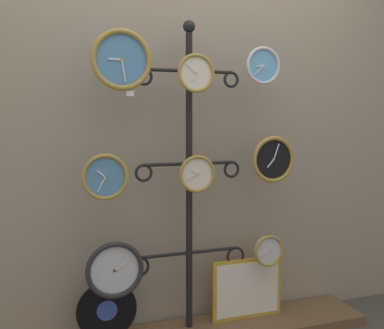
{
  "coord_description": "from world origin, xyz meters",
  "views": [
    {
      "loc": [
        -0.84,
        -2.02,
        1.29
      ],
      "look_at": [
        0.0,
        0.36,
        1.04
      ],
      "focal_mm": 42.0,
      "sensor_mm": 36.0,
      "label": 1
    }
  ],
  "objects_px": {
    "clock_top_center": "(195,73)",
    "clock_middle_right": "(273,159)",
    "clock_bottom_left": "(115,270)",
    "vinyl_record": "(107,310)",
    "clock_top_left": "(121,60)",
    "clock_middle_center": "(197,174)",
    "display_stand": "(189,243)",
    "picture_frame": "(247,288)",
    "clock_top_right": "(263,66)",
    "clock_middle_left": "(105,177)",
    "clock_bottom_right": "(269,251)"
  },
  "relations": [
    {
      "from": "clock_middle_center",
      "to": "vinyl_record",
      "type": "xyz_separation_m",
      "value": [
        -0.5,
        0.1,
        -0.76
      ]
    },
    {
      "from": "clock_top_left",
      "to": "clock_top_center",
      "type": "bearing_deg",
      "value": -0.27
    },
    {
      "from": "clock_middle_center",
      "to": "clock_middle_right",
      "type": "height_order",
      "value": "clock_middle_right"
    },
    {
      "from": "vinyl_record",
      "to": "clock_top_left",
      "type": "bearing_deg",
      "value": -52.25
    },
    {
      "from": "clock_bottom_left",
      "to": "clock_bottom_right",
      "type": "relative_size",
      "value": 1.62
    },
    {
      "from": "picture_frame",
      "to": "clock_top_left",
      "type": "bearing_deg",
      "value": -172.74
    },
    {
      "from": "clock_middle_left",
      "to": "clock_middle_right",
      "type": "relative_size",
      "value": 0.89
    },
    {
      "from": "clock_top_left",
      "to": "clock_middle_right",
      "type": "distance_m",
      "value": 1.04
    },
    {
      "from": "clock_bottom_left",
      "to": "clock_top_center",
      "type": "bearing_deg",
      "value": -2.93
    },
    {
      "from": "clock_top_left",
      "to": "clock_bottom_left",
      "type": "xyz_separation_m",
      "value": [
        -0.05,
        0.02,
        -1.11
      ]
    },
    {
      "from": "clock_bottom_left",
      "to": "picture_frame",
      "type": "height_order",
      "value": "clock_bottom_left"
    },
    {
      "from": "clock_bottom_left",
      "to": "vinyl_record",
      "type": "relative_size",
      "value": 0.93
    },
    {
      "from": "clock_top_right",
      "to": "clock_bottom_left",
      "type": "bearing_deg",
      "value": -179.23
    },
    {
      "from": "picture_frame",
      "to": "clock_middle_right",
      "type": "bearing_deg",
      "value": -38.54
    },
    {
      "from": "clock_middle_left",
      "to": "display_stand",
      "type": "bearing_deg",
      "value": 10.68
    },
    {
      "from": "clock_middle_center",
      "to": "picture_frame",
      "type": "bearing_deg",
      "value": 14.0
    },
    {
      "from": "vinyl_record",
      "to": "clock_middle_left",
      "type": "bearing_deg",
      "value": -95.62
    },
    {
      "from": "clock_top_left",
      "to": "vinyl_record",
      "type": "distance_m",
      "value": 1.37
    },
    {
      "from": "clock_middle_left",
      "to": "clock_bottom_left",
      "type": "distance_m",
      "value": 0.51
    },
    {
      "from": "clock_bottom_right",
      "to": "vinyl_record",
      "type": "distance_m",
      "value": 1.01
    },
    {
      "from": "clock_top_left",
      "to": "clock_bottom_left",
      "type": "distance_m",
      "value": 1.11
    },
    {
      "from": "vinyl_record",
      "to": "clock_middle_center",
      "type": "bearing_deg",
      "value": -11.27
    },
    {
      "from": "clock_bottom_left",
      "to": "picture_frame",
      "type": "bearing_deg",
      "value": 5.39
    },
    {
      "from": "picture_frame",
      "to": "clock_middle_center",
      "type": "bearing_deg",
      "value": -166.0
    },
    {
      "from": "display_stand",
      "to": "clock_middle_center",
      "type": "xyz_separation_m",
      "value": [
        0.01,
        -0.1,
        0.42
      ]
    },
    {
      "from": "clock_top_center",
      "to": "clock_middle_right",
      "type": "xyz_separation_m",
      "value": [
        0.49,
        0.01,
        -0.48
      ]
    },
    {
      "from": "display_stand",
      "to": "clock_bottom_right",
      "type": "distance_m",
      "value": 0.49
    },
    {
      "from": "clock_bottom_right",
      "to": "display_stand",
      "type": "bearing_deg",
      "value": 169.8
    },
    {
      "from": "clock_middle_left",
      "to": "picture_frame",
      "type": "height_order",
      "value": "clock_middle_left"
    },
    {
      "from": "clock_top_center",
      "to": "clock_middle_right",
      "type": "distance_m",
      "value": 0.69
    },
    {
      "from": "clock_top_left",
      "to": "clock_middle_right",
      "type": "height_order",
      "value": "clock_top_left"
    },
    {
      "from": "display_stand",
      "to": "clock_top_center",
      "type": "distance_m",
      "value": 0.98
    },
    {
      "from": "display_stand",
      "to": "clock_top_right",
      "type": "bearing_deg",
      "value": -10.12
    },
    {
      "from": "clock_middle_center",
      "to": "vinyl_record",
      "type": "bearing_deg",
      "value": 168.73
    },
    {
      "from": "display_stand",
      "to": "clock_top_left",
      "type": "relative_size",
      "value": 5.83
    },
    {
      "from": "display_stand",
      "to": "picture_frame",
      "type": "xyz_separation_m",
      "value": [
        0.38,
        -0.01,
        -0.32
      ]
    },
    {
      "from": "clock_top_right",
      "to": "clock_middle_center",
      "type": "bearing_deg",
      "value": -176.57
    },
    {
      "from": "clock_middle_left",
      "to": "picture_frame",
      "type": "bearing_deg",
      "value": 5.49
    },
    {
      "from": "clock_top_right",
      "to": "vinyl_record",
      "type": "relative_size",
      "value": 0.65
    },
    {
      "from": "clock_top_right",
      "to": "clock_top_left",
      "type": "bearing_deg",
      "value": -177.73
    },
    {
      "from": "display_stand",
      "to": "clock_middle_center",
      "type": "bearing_deg",
      "value": -83.78
    },
    {
      "from": "clock_middle_right",
      "to": "clock_bottom_right",
      "type": "height_order",
      "value": "clock_middle_right"
    },
    {
      "from": "clock_bottom_right",
      "to": "picture_frame",
      "type": "bearing_deg",
      "value": 142.89
    },
    {
      "from": "display_stand",
      "to": "vinyl_record",
      "type": "xyz_separation_m",
      "value": [
        -0.49,
        -0.0,
        -0.34
      ]
    },
    {
      "from": "clock_top_right",
      "to": "clock_middle_center",
      "type": "xyz_separation_m",
      "value": [
        -0.42,
        -0.02,
        -0.61
      ]
    },
    {
      "from": "clock_middle_right",
      "to": "vinyl_record",
      "type": "xyz_separation_m",
      "value": [
        -0.98,
        0.1,
        -0.83
      ]
    },
    {
      "from": "clock_top_center",
      "to": "vinyl_record",
      "type": "height_order",
      "value": "clock_top_center"
    },
    {
      "from": "clock_bottom_left",
      "to": "display_stand",
      "type": "bearing_deg",
      "value": 10.97
    },
    {
      "from": "vinyl_record",
      "to": "picture_frame",
      "type": "relative_size",
      "value": 0.74
    },
    {
      "from": "clock_top_center",
      "to": "clock_bottom_left",
      "type": "bearing_deg",
      "value": 177.07
    }
  ]
}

